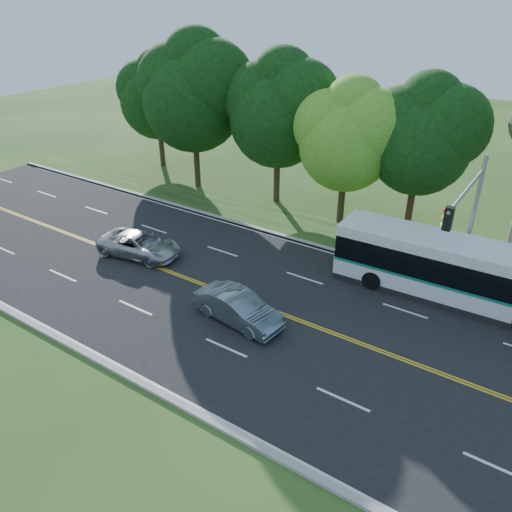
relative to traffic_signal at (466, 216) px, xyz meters
The scene contains 12 objects.
ground 9.65m from the traffic_signal, 140.23° to the right, with size 120.00×120.00×0.00m, color #214416.
road 9.65m from the traffic_signal, 140.23° to the right, with size 60.00×14.00×0.02m, color black.
curb_north 8.15m from the traffic_signal, 164.96° to the left, with size 60.00×0.30×0.15m, color #A19C91.
curb_south 14.86m from the traffic_signal, 117.35° to the right, with size 60.00×0.30×0.15m, color #A19C91.
grass_verge 8.74m from the traffic_signal, 151.03° to the left, with size 60.00×4.00×0.10m, color #214416.
lane_markings 9.71m from the traffic_signal, 140.63° to the right, with size 57.60×13.82×0.00m.
tree_row 13.61m from the traffic_signal, 150.00° to the left, with size 44.70×9.10×13.84m.
bougainvillea_hedge 4.86m from the traffic_signal, 75.94° to the left, with size 9.50×2.25×1.50m.
traffic_signal is the anchor object (origin of this frame).
transit_bus 3.14m from the traffic_signal, 78.07° to the left, with size 11.91×2.97×3.10m.
sedan 11.12m from the traffic_signal, 137.66° to the right, with size 1.55×4.45×1.47m, color slate.
suv 17.36m from the traffic_signal, 163.13° to the right, with size 2.24×4.86×1.35m, color #AFB1B3.
Camera 1 is at (10.01, -16.93, 13.79)m, focal length 35.00 mm.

